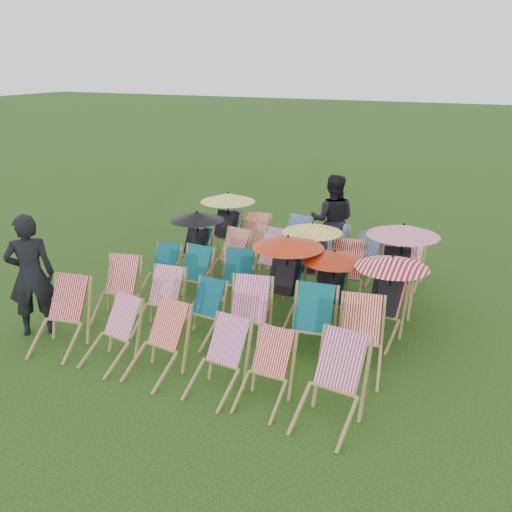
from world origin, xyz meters
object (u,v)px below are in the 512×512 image
at_px(deckchair_0, 60,317).
at_px(deckchair_29, 407,263).
at_px(person_left, 31,275).
at_px(deckchair_5, 331,385).
at_px(person_rear, 332,220).

distance_m(deckchair_0, deckchair_29, 6.15).
bearing_deg(person_left, deckchair_5, 134.43).
bearing_deg(deckchair_29, person_rear, 167.05).
xyz_separation_m(person_left, person_rear, (3.15, 4.85, -0.02)).
height_order(deckchair_0, deckchair_5, deckchair_5).
relative_size(person_left, person_rear, 1.02).
bearing_deg(deckchair_5, deckchair_0, -175.25).
relative_size(deckchair_29, person_left, 0.44).
xyz_separation_m(deckchair_5, deckchair_29, (-0.02, 4.73, -0.09)).
height_order(deckchair_0, person_left, person_left).
distance_m(deckchair_29, person_left, 6.50).
xyz_separation_m(deckchair_0, person_left, (-0.69, 0.21, 0.45)).
distance_m(deckchair_0, person_rear, 5.65).
relative_size(deckchair_29, person_rear, 0.45).
distance_m(deckchair_29, person_rear, 1.75).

